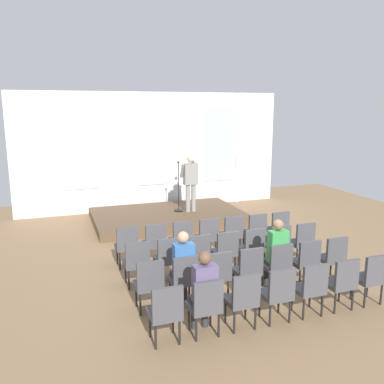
{
  "coord_description": "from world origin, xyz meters",
  "views": [
    {
      "loc": [
        -3.29,
        -7.06,
        3.43
      ],
      "look_at": [
        0.21,
        2.91,
        1.2
      ],
      "focal_mm": 37.97,
      "sensor_mm": 36.0,
      "label": 1
    }
  ],
  "objects_px": {
    "chair_r2_c1": "(184,277)",
    "audience_r2_c1": "(183,264)",
    "chair_r0_c5": "(255,230)",
    "chair_r1_c4": "(252,246)",
    "chair_r3_c5": "(342,281)",
    "chair_r2_c3": "(248,268)",
    "chair_r1_c2": "(197,253)",
    "chair_r3_c1": "(206,304)",
    "mic_stand": "(179,201)",
    "chair_r2_c4": "(278,263)",
    "chair_r1_c3": "(225,249)",
    "chair_r0_c1": "(155,241)",
    "chair_r1_c5": "(278,243)",
    "chair_r3_c6": "(371,276)",
    "chair_r1_c6": "(302,240)",
    "chair_r0_c4": "(232,232)",
    "chair_r0_c3": "(207,235)",
    "chair_r1_c0": "(137,261)",
    "chair_r0_c6": "(278,227)",
    "chair_r2_c0": "(149,282)",
    "chair_r0_c0": "(127,244)",
    "chair_r0_c2": "(182,238)",
    "chair_r2_c2": "(217,272)",
    "chair_r3_c4": "(311,286)",
    "audience_r2_c4": "(276,251)",
    "chair_r3_c0": "(166,310)",
    "chair_r3_c2": "(243,297)",
    "speaker": "(190,179)",
    "chair_r2_c5": "(306,259)",
    "chair_r3_c3": "(278,291)",
    "audience_r3_c1": "(204,288)"
  },
  "relations": [
    {
      "from": "chair_r2_c1",
      "to": "audience_r2_c1",
      "type": "bearing_deg",
      "value": 90.0
    },
    {
      "from": "chair_r0_c5",
      "to": "chair_r1_c4",
      "type": "height_order",
      "value": "same"
    },
    {
      "from": "chair_r3_c5",
      "to": "chair_r2_c3",
      "type": "bearing_deg",
      "value": 140.31
    },
    {
      "from": "chair_r1_c2",
      "to": "chair_r3_c1",
      "type": "xyz_separation_m",
      "value": [
        -0.62,
        -2.06,
        0.0
      ]
    },
    {
      "from": "mic_stand",
      "to": "chair_r2_c4",
      "type": "xyz_separation_m",
      "value": [
        0.27,
        -5.37,
        -0.06
      ]
    },
    {
      "from": "chair_r3_c1",
      "to": "chair_r1_c3",
      "type": "bearing_deg",
      "value": 58.93
    },
    {
      "from": "chair_r0_c1",
      "to": "mic_stand",
      "type": "bearing_deg",
      "value": 64.34
    },
    {
      "from": "chair_r0_c5",
      "to": "chair_r1_c5",
      "type": "xyz_separation_m",
      "value": [
        0.0,
        -1.03,
        0.0
      ]
    },
    {
      "from": "chair_r3_c6",
      "to": "chair_r1_c6",
      "type": "bearing_deg",
      "value": 90.0
    },
    {
      "from": "chair_r1_c4",
      "to": "chair_r2_c4",
      "type": "height_order",
      "value": "same"
    },
    {
      "from": "chair_r2_c3",
      "to": "chair_r0_c4",
      "type": "bearing_deg",
      "value": 73.24
    },
    {
      "from": "chair_r0_c3",
      "to": "chair_r1_c2",
      "type": "distance_m",
      "value": 1.2
    },
    {
      "from": "chair_r1_c0",
      "to": "audience_r2_c1",
      "type": "relative_size",
      "value": 0.7
    },
    {
      "from": "chair_r0_c6",
      "to": "chair_r2_c0",
      "type": "bearing_deg",
      "value": -151.05
    },
    {
      "from": "chair_r0_c0",
      "to": "audience_r2_c1",
      "type": "relative_size",
      "value": 0.7
    },
    {
      "from": "chair_r0_c2",
      "to": "chair_r0_c4",
      "type": "xyz_separation_m",
      "value": [
        1.24,
        0.0,
        0.0
      ]
    },
    {
      "from": "chair_r2_c2",
      "to": "chair_r3_c4",
      "type": "height_order",
      "value": "same"
    },
    {
      "from": "chair_r0_c1",
      "to": "audience_r2_c1",
      "type": "height_order",
      "value": "audience_r2_c1"
    },
    {
      "from": "chair_r2_c4",
      "to": "chair_r3_c4",
      "type": "height_order",
      "value": "same"
    },
    {
      "from": "chair_r0_c2",
      "to": "chair_r3_c5",
      "type": "relative_size",
      "value": 1.0
    },
    {
      "from": "chair_r1_c5",
      "to": "chair_r2_c4",
      "type": "bearing_deg",
      "value": -121.07
    },
    {
      "from": "chair_r0_c6",
      "to": "chair_r2_c3",
      "type": "distance_m",
      "value": 2.77
    },
    {
      "from": "chair_r0_c2",
      "to": "chair_r1_c3",
      "type": "bearing_deg",
      "value": -58.93
    },
    {
      "from": "chair_r0_c0",
      "to": "chair_r1_c0",
      "type": "xyz_separation_m",
      "value": [
        0.0,
        -1.03,
        0.0
      ]
    },
    {
      "from": "chair_r0_c3",
      "to": "audience_r2_c4",
      "type": "xyz_separation_m",
      "value": [
        0.62,
        -1.98,
        0.23
      ]
    },
    {
      "from": "chair_r0_c3",
      "to": "mic_stand",
      "type": "bearing_deg",
      "value": 83.96
    },
    {
      "from": "chair_r2_c0",
      "to": "chair_r3_c0",
      "type": "bearing_deg",
      "value": -90.0
    },
    {
      "from": "audience_r2_c4",
      "to": "chair_r3_c6",
      "type": "height_order",
      "value": "audience_r2_c4"
    },
    {
      "from": "chair_r2_c1",
      "to": "chair_r0_c2",
      "type": "bearing_deg",
      "value": 73.24
    },
    {
      "from": "mic_stand",
      "to": "chair_r3_c2",
      "type": "xyz_separation_m",
      "value": [
        -0.97,
        -6.4,
        -0.06
      ]
    },
    {
      "from": "chair_r1_c4",
      "to": "speaker",
      "type": "bearing_deg",
      "value": 89.02
    },
    {
      "from": "chair_r3_c5",
      "to": "chair_r1_c6",
      "type": "bearing_deg",
      "value": 73.24
    },
    {
      "from": "chair_r0_c2",
      "to": "chair_r2_c4",
      "type": "xyz_separation_m",
      "value": [
        1.24,
        -2.06,
        0.0
      ]
    },
    {
      "from": "chair_r2_c2",
      "to": "chair_r2_c5",
      "type": "height_order",
      "value": "same"
    },
    {
      "from": "speaker",
      "to": "mic_stand",
      "type": "height_order",
      "value": "speaker"
    },
    {
      "from": "chair_r3_c1",
      "to": "chair_r3_c3",
      "type": "xyz_separation_m",
      "value": [
        1.24,
        0.0,
        0.0
      ]
    },
    {
      "from": "chair_r2_c0",
      "to": "chair_r3_c3",
      "type": "relative_size",
      "value": 1.0
    },
    {
      "from": "chair_r0_c6",
      "to": "chair_r3_c5",
      "type": "xyz_separation_m",
      "value": [
        -0.62,
        -3.09,
        0.0
      ]
    },
    {
      "from": "chair_r0_c1",
      "to": "chair_r3_c2",
      "type": "relative_size",
      "value": 1.0
    },
    {
      "from": "chair_r2_c4",
      "to": "audience_r3_c1",
      "type": "height_order",
      "value": "audience_r3_c1"
    },
    {
      "from": "chair_r2_c2",
      "to": "chair_r3_c6",
      "type": "xyz_separation_m",
      "value": [
        2.48,
        -1.03,
        0.0
      ]
    },
    {
      "from": "chair_r1_c2",
      "to": "audience_r3_c1",
      "type": "bearing_deg",
      "value": -107.4
    },
    {
      "from": "chair_r0_c4",
      "to": "chair_r2_c4",
      "type": "distance_m",
      "value": 2.06
    },
    {
      "from": "chair_r2_c5",
      "to": "chair_r3_c1",
      "type": "relative_size",
      "value": 1.0
    },
    {
      "from": "chair_r0_c1",
      "to": "chair_r3_c3",
      "type": "bearing_deg",
      "value": -68.12
    },
    {
      "from": "chair_r3_c6",
      "to": "chair_r3_c0",
      "type": "bearing_deg",
      "value": 180.0
    },
    {
      "from": "chair_r0_c3",
      "to": "chair_r1_c5",
      "type": "relative_size",
      "value": 1.0
    },
    {
      "from": "audience_r2_c1",
      "to": "chair_r2_c4",
      "type": "relative_size",
      "value": 1.43
    },
    {
      "from": "chair_r1_c4",
      "to": "chair_r1_c6",
      "type": "xyz_separation_m",
      "value": [
        1.24,
        0.0,
        0.0
      ]
    },
    {
      "from": "chair_r2_c4",
      "to": "chair_r3_c0",
      "type": "bearing_deg",
      "value": -157.46
    }
  ]
}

